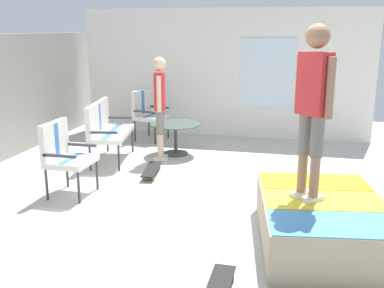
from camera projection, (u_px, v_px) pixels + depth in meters
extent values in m
cube|color=beige|center=(215.00, 204.00, 6.03)|extent=(12.00, 12.00, 0.10)
cube|color=white|center=(224.00, 73.00, 9.37)|extent=(0.20, 6.00, 2.64)
cube|color=silver|center=(267.00, 73.00, 9.07)|extent=(0.03, 1.10, 1.40)
cube|color=tan|center=(322.00, 222.00, 4.76)|extent=(1.94, 1.51, 0.49)
cube|color=#4C99D8|center=(336.00, 224.00, 4.12)|extent=(0.74, 1.29, 0.01)
cube|color=yellow|center=(323.00, 200.00, 4.69)|extent=(0.74, 1.29, 0.01)
cube|color=orange|center=(313.00, 182.00, 5.26)|extent=(0.74, 1.29, 0.01)
cylinder|color=#B2B2B7|center=(265.00, 201.00, 4.75)|extent=(1.70, 0.30, 0.05)
cylinder|color=#38383D|center=(119.00, 158.00, 7.20)|extent=(0.04, 0.04, 0.44)
cylinder|color=#38383D|center=(132.00, 140.00, 8.33)|extent=(0.04, 0.04, 0.44)
cylinder|color=#38383D|center=(90.00, 157.00, 7.23)|extent=(0.04, 0.04, 0.44)
cylinder|color=#38383D|center=(107.00, 140.00, 8.36)|extent=(0.04, 0.04, 0.44)
cube|color=silver|center=(112.00, 134.00, 7.71)|extent=(1.32, 0.75, 0.08)
cube|color=#3872C6|center=(112.00, 131.00, 7.70)|extent=(1.21, 0.30, 0.00)
cube|color=silver|center=(98.00, 117.00, 7.65)|extent=(1.25, 0.29, 0.50)
cube|color=#3872C6|center=(98.00, 117.00, 7.65)|extent=(0.11, 0.10, 0.46)
cube|color=#38383D|center=(103.00, 133.00, 7.09)|extent=(0.12, 0.47, 0.04)
cube|color=#38383D|center=(119.00, 118.00, 8.26)|extent=(0.12, 0.47, 0.04)
cylinder|color=#38383D|center=(155.00, 133.00, 8.88)|extent=(0.04, 0.04, 0.44)
cylinder|color=#38383D|center=(168.00, 128.00, 9.35)|extent=(0.04, 0.04, 0.44)
cylinder|color=#38383D|center=(135.00, 131.00, 9.08)|extent=(0.04, 0.04, 0.44)
cylinder|color=#38383D|center=(149.00, 126.00, 9.55)|extent=(0.04, 0.04, 0.44)
cube|color=silver|center=(151.00, 117.00, 9.15)|extent=(0.73, 0.68, 0.08)
cube|color=#3872C6|center=(151.00, 115.00, 9.14)|extent=(0.59, 0.23, 0.00)
cube|color=silver|center=(141.00, 102.00, 9.18)|extent=(0.62, 0.22, 0.50)
cube|color=#3872C6|center=(141.00, 102.00, 9.18)|extent=(0.12, 0.10, 0.46)
cube|color=#38383D|center=(144.00, 112.00, 8.86)|extent=(0.15, 0.47, 0.04)
cube|color=#38383D|center=(159.00, 107.00, 9.36)|extent=(0.15, 0.47, 0.04)
cylinder|color=#38383D|center=(79.00, 187.00, 5.87)|extent=(0.04, 0.04, 0.44)
cylinder|color=#38383D|center=(97.00, 175.00, 6.37)|extent=(0.04, 0.04, 0.44)
cylinder|color=#38383D|center=(47.00, 184.00, 5.98)|extent=(0.04, 0.04, 0.44)
cylinder|color=#38383D|center=(67.00, 172.00, 6.49)|extent=(0.04, 0.04, 0.44)
cube|color=silver|center=(71.00, 161.00, 6.11)|extent=(0.63, 0.56, 0.08)
cube|color=#3872C6|center=(71.00, 158.00, 6.10)|extent=(0.58, 0.11, 0.00)
cube|color=silver|center=(54.00, 140.00, 6.09)|extent=(0.62, 0.09, 0.50)
cube|color=#3872C6|center=(54.00, 140.00, 6.09)|extent=(0.10, 0.09, 0.46)
cube|color=#38383D|center=(59.00, 156.00, 5.80)|extent=(0.05, 0.47, 0.04)
cube|color=#38383D|center=(81.00, 145.00, 6.34)|extent=(0.05, 0.47, 0.04)
cylinder|color=#38383D|center=(176.00, 140.00, 8.15)|extent=(0.06, 0.06, 0.55)
cylinder|color=#38383D|center=(176.00, 153.00, 8.21)|extent=(0.44, 0.44, 0.03)
cylinder|color=#425651|center=(176.00, 124.00, 8.08)|extent=(0.90, 0.90, 0.02)
cube|color=silver|center=(161.00, 159.00, 7.82)|extent=(0.16, 0.26, 0.05)
cylinder|color=beige|center=(160.00, 146.00, 7.76)|extent=(0.10, 0.10, 0.42)
cylinder|color=slate|center=(160.00, 122.00, 7.66)|extent=(0.13, 0.13, 0.42)
cube|color=silver|center=(161.00, 156.00, 7.99)|extent=(0.16, 0.26, 0.05)
cylinder|color=beige|center=(161.00, 144.00, 7.93)|extent=(0.10, 0.10, 0.42)
cylinder|color=slate|center=(160.00, 120.00, 7.82)|extent=(0.13, 0.13, 0.42)
cube|color=red|center=(160.00, 91.00, 7.61)|extent=(0.35, 0.25, 0.62)
sphere|color=beige|center=(159.00, 64.00, 7.50)|extent=(0.24, 0.24, 0.24)
cylinder|color=beige|center=(159.00, 94.00, 7.42)|extent=(0.08, 0.08, 0.59)
cylinder|color=beige|center=(160.00, 91.00, 7.81)|extent=(0.08, 0.08, 0.59)
cube|color=silver|center=(301.00, 194.00, 4.80)|extent=(0.25, 0.25, 0.05)
cylinder|color=#9E7051|center=(302.00, 173.00, 4.74)|extent=(0.10, 0.10, 0.42)
cylinder|color=slate|center=(305.00, 134.00, 4.63)|extent=(0.13, 0.13, 0.42)
cube|color=silver|center=(313.00, 199.00, 4.66)|extent=(0.25, 0.25, 0.05)
cylinder|color=#9E7051|center=(314.00, 177.00, 4.60)|extent=(0.10, 0.10, 0.42)
cylinder|color=slate|center=(317.00, 137.00, 4.49)|extent=(0.13, 0.13, 0.42)
cube|color=red|center=(314.00, 84.00, 4.43)|extent=(0.35, 0.35, 0.62)
sphere|color=#9E7051|center=(318.00, 36.00, 4.31)|extent=(0.24, 0.24, 0.24)
cylinder|color=#9E7051|center=(299.00, 84.00, 4.60)|extent=(0.08, 0.08, 0.59)
cylinder|color=#9E7051|center=(330.00, 88.00, 4.27)|extent=(0.08, 0.08, 0.59)
cube|color=black|center=(152.00, 169.00, 7.05)|extent=(0.82, 0.30, 0.02)
cylinder|color=gold|center=(160.00, 168.00, 7.33)|extent=(0.06, 0.04, 0.06)
cylinder|color=gold|center=(150.00, 167.00, 7.34)|extent=(0.06, 0.04, 0.06)
cylinder|color=gold|center=(154.00, 179.00, 6.79)|extent=(0.06, 0.04, 0.06)
cylinder|color=gold|center=(143.00, 179.00, 6.80)|extent=(0.06, 0.04, 0.06)
cylinder|color=#333333|center=(232.00, 279.00, 4.08)|extent=(0.06, 0.03, 0.06)
cylinder|color=#333333|center=(215.00, 277.00, 4.11)|extent=(0.06, 0.03, 0.06)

